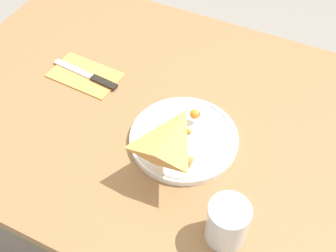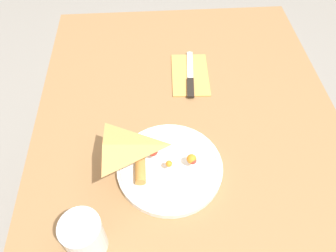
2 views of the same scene
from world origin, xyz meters
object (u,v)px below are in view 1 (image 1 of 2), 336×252
object	(u,v)px
dining_table	(165,139)
milk_glass	(227,223)
plate_pizza	(184,137)
butter_knife	(88,75)
napkin_folded	(85,75)

from	to	relation	value
dining_table	milk_glass	world-z (taller)	milk_glass
plate_pizza	milk_glass	xyz separation A→B (m)	(-0.17, 0.17, 0.03)
milk_glass	butter_knife	xyz separation A→B (m)	(0.48, -0.26, -0.04)
plate_pizza	napkin_folded	size ratio (longest dim) A/B	1.32
plate_pizza	milk_glass	size ratio (longest dim) A/B	2.51
napkin_folded	butter_knife	distance (m)	0.01
napkin_folded	dining_table	bearing A→B (deg)	174.32
plate_pizza	milk_glass	distance (m)	0.24
milk_glass	butter_knife	distance (m)	0.55
milk_glass	napkin_folded	size ratio (longest dim) A/B	0.53
plate_pizza	milk_glass	world-z (taller)	milk_glass
milk_glass	napkin_folded	world-z (taller)	milk_glass
napkin_folded	butter_knife	world-z (taller)	butter_knife
milk_glass	dining_table	bearing A→B (deg)	-43.77
butter_knife	plate_pizza	bearing A→B (deg)	170.36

